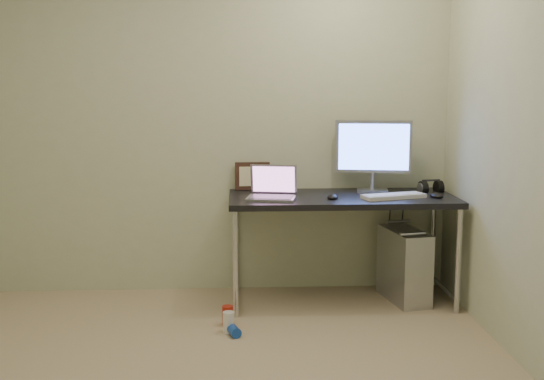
{
  "coord_description": "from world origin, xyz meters",
  "views": [
    {
      "loc": [
        0.22,
        -3.18,
        1.52
      ],
      "look_at": [
        0.43,
        1.06,
        0.85
      ],
      "focal_mm": 45.0,
      "sensor_mm": 36.0,
      "label": 1
    }
  ],
  "objects": [
    {
      "name": "desk",
      "position": [
        0.93,
        1.41,
        0.67
      ],
      "size": [
        1.55,
        0.68,
        0.75
      ],
      "color": "black",
      "rests_on": "ground"
    },
    {
      "name": "wall_back",
      "position": [
        0.0,
        1.75,
        1.25
      ],
      "size": [
        3.5,
        0.02,
        2.5
      ],
      "primitive_type": "cube",
      "color": "beige",
      "rests_on": "ground"
    },
    {
      "name": "can_red",
      "position": [
        0.15,
        0.96,
        0.06
      ],
      "size": [
        0.09,
        0.09,
        0.13
      ],
      "primitive_type": "cylinder",
      "rotation": [
        0.0,
        0.0,
        -0.4
      ],
      "color": "#B12113",
      "rests_on": "ground"
    },
    {
      "name": "mouse_right",
      "position": [
        1.57,
        1.31,
        0.77
      ],
      "size": [
        0.11,
        0.14,
        0.04
      ],
      "primitive_type": "ellipsoid",
      "rotation": [
        0.0,
        0.0,
        0.27
      ],
      "color": "black",
      "rests_on": "desk"
    },
    {
      "name": "cable_a",
      "position": [
        1.33,
        1.7,
        0.4
      ],
      "size": [
        0.01,
        0.16,
        0.69
      ],
      "primitive_type": "cylinder",
      "rotation": [
        0.21,
        0.0,
        0.0
      ],
      "color": "black",
      "rests_on": "ground"
    },
    {
      "name": "can_white",
      "position": [
        0.15,
        0.83,
        0.07
      ],
      "size": [
        0.09,
        0.09,
        0.13
      ],
      "primitive_type": "cylinder",
      "rotation": [
        0.0,
        0.0,
        -0.34
      ],
      "color": "white",
      "rests_on": "ground"
    },
    {
      "name": "picture_frame",
      "position": [
        0.32,
        1.7,
        0.85
      ],
      "size": [
        0.25,
        0.07,
        0.2
      ],
      "primitive_type": "cube",
      "rotation": [
        -0.21,
        0.0,
        -0.0
      ],
      "color": "black",
      "rests_on": "desk"
    },
    {
      "name": "laptop",
      "position": [
        0.45,
        1.34,
        0.8
      ],
      "size": [
        0.36,
        0.32,
        0.22
      ],
      "rotation": [
        0.0,
        0.0,
        -0.19
      ],
      "color": "#A5A6AC",
      "rests_on": "desk"
    },
    {
      "name": "mouse_left",
      "position": [
        0.85,
        1.3,
        0.77
      ],
      "size": [
        0.09,
        0.12,
        0.04
      ],
      "primitive_type": "ellipsoid",
      "rotation": [
        0.0,
        0.0,
        -0.15
      ],
      "color": "black",
      "rests_on": "desk"
    },
    {
      "name": "headphones",
      "position": [
        1.59,
        1.55,
        0.78
      ],
      "size": [
        0.18,
        0.11,
        0.11
      ],
      "rotation": [
        0.0,
        0.0,
        0.2
      ],
      "color": "black",
      "rests_on": "desk"
    },
    {
      "name": "monitor",
      "position": [
        1.18,
        1.59,
        1.05
      ],
      "size": [
        0.54,
        0.19,
        0.51
      ],
      "rotation": [
        0.0,
        0.0,
        -0.16
      ],
      "color": "#A5A6AC",
      "rests_on": "desk"
    },
    {
      "name": "webcam",
      "position": [
        0.52,
        1.72,
        0.84
      ],
      "size": [
        0.04,
        0.03,
        0.12
      ],
      "rotation": [
        0.0,
        0.0,
        -0.13
      ],
      "color": "silver",
      "rests_on": "desk"
    },
    {
      "name": "keyboard",
      "position": [
        1.27,
        1.3,
        0.76
      ],
      "size": [
        0.46,
        0.26,
        0.03
      ],
      "primitive_type": "cube",
      "rotation": [
        0.0,
        0.0,
        0.3
      ],
      "color": "silver",
      "rests_on": "desk"
    },
    {
      "name": "can_blue",
      "position": [
        0.19,
        0.77,
        0.03
      ],
      "size": [
        0.1,
        0.13,
        0.06
      ],
      "primitive_type": "cylinder",
      "rotation": [
        1.57,
        0.0,
        0.33
      ],
      "color": "#1846B6",
      "rests_on": "ground"
    },
    {
      "name": "tower_computer",
      "position": [
        1.38,
        1.4,
        0.25
      ],
      "size": [
        0.3,
        0.52,
        0.54
      ],
      "rotation": [
        0.0,
        0.0,
        0.19
      ],
      "color": "#A4A4A8",
      "rests_on": "ground"
    },
    {
      "name": "cable_b",
      "position": [
        1.42,
        1.68,
        0.38
      ],
      "size": [
        0.02,
        0.11,
        0.71
      ],
      "primitive_type": "cylinder",
      "rotation": [
        0.14,
        0.0,
        0.09
      ],
      "color": "black",
      "rests_on": "ground"
    }
  ]
}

